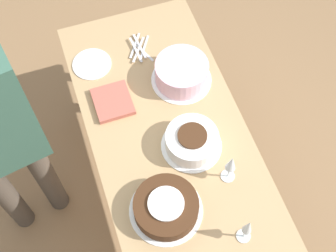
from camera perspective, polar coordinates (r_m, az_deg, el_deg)
The scene contains 10 objects.
ground_plane at distance 2.87m, azimuth 0.00°, elevation -7.71°, with size 12.00×12.00×0.00m, color #8E6B47.
dining_table at distance 2.31m, azimuth 0.00°, elevation -2.10°, with size 1.55×0.72×0.74m.
cake_center_white at distance 2.12m, azimuth 2.92°, elevation -1.84°, with size 0.28×0.28×0.11m.
cake_front_chocolate at distance 2.00m, azimuth -0.24°, elevation -9.88°, with size 0.32×0.32×0.09m.
cake_back_decorated at distance 2.30m, azimuth 1.67°, elevation 6.50°, with size 0.30×0.30×0.12m.
wine_glass_near at distance 1.91m, azimuth 9.69°, elevation -12.10°, with size 0.06×0.06×0.19m.
wine_glass_far at distance 2.00m, azimuth 7.69°, elevation -4.65°, with size 0.06×0.06×0.19m.
dessert_plate_left at distance 2.43m, azimuth -9.26°, elevation 7.46°, with size 0.20×0.20×0.01m.
fork_pile at distance 2.46m, azimuth -3.53°, elevation 9.43°, with size 0.20×0.14×0.02m.
napkin_stack at distance 2.28m, azimuth -6.76°, elevation 2.97°, with size 0.20×0.18×0.03m.
Camera 1 is at (0.99, -0.34, 2.67)m, focal length 50.00 mm.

